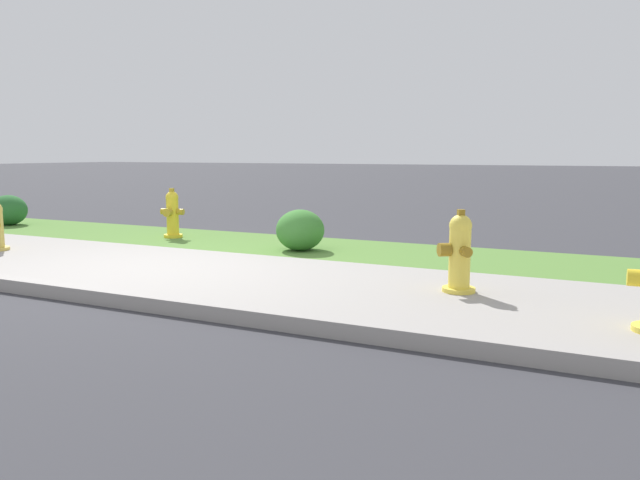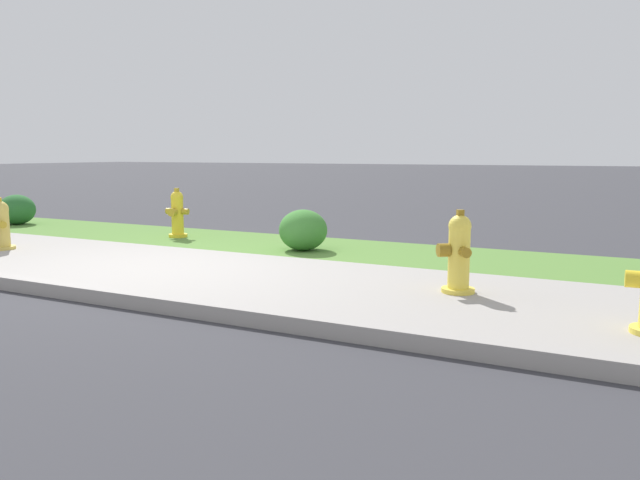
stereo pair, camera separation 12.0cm
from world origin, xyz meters
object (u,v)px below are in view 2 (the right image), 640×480
(fire_hydrant_by_grass_verge, at_px, (177,214))
(shrub_bush_near_lamp, at_px, (17,210))
(fire_hydrant_across_street, at_px, (458,254))
(fire_hydrant_near_corner, at_px, (0,225))
(shrub_bush_far_verge, at_px, (303,230))

(fire_hydrant_by_grass_verge, height_order, shrub_bush_near_lamp, fire_hydrant_by_grass_verge)
(fire_hydrant_across_street, distance_m, fire_hydrant_by_grass_verge, 5.01)
(fire_hydrant_near_corner, bearing_deg, shrub_bush_near_lamp, -13.01)
(shrub_bush_far_verge, relative_size, shrub_bush_near_lamp, 1.01)
(fire_hydrant_across_street, bearing_deg, shrub_bush_near_lamp, 42.47)
(fire_hydrant_across_street, xyz_separation_m, shrub_bush_far_verge, (-2.41, 1.55, -0.10))
(fire_hydrant_across_street, bearing_deg, fire_hydrant_by_grass_verge, 33.93)
(fire_hydrant_by_grass_verge, bearing_deg, shrub_bush_far_verge, 163.12)
(fire_hydrant_across_street, height_order, fire_hydrant_by_grass_verge, fire_hydrant_across_street)
(fire_hydrant_by_grass_verge, bearing_deg, fire_hydrant_across_street, 148.51)
(shrub_bush_far_verge, height_order, shrub_bush_near_lamp, shrub_bush_far_verge)
(fire_hydrant_by_grass_verge, distance_m, shrub_bush_near_lamp, 3.60)
(fire_hydrant_near_corner, height_order, shrub_bush_far_verge, fire_hydrant_near_corner)
(fire_hydrant_across_street, xyz_separation_m, fire_hydrant_near_corner, (-5.91, -0.20, -0.04))
(shrub_bush_near_lamp, bearing_deg, fire_hydrant_near_corner, -40.62)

